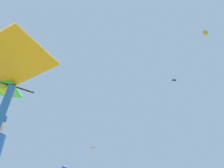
% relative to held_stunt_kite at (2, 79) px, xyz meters
% --- Properties ---
extents(held_stunt_kite, '(1.98, 1.21, 0.42)m').
position_rel_held_stunt_kite_xyz_m(held_stunt_kite, '(0.00, 0.00, 0.00)').
color(held_stunt_kite, black).
extents(distant_kite_red_low_left, '(0.60, 0.59, 0.19)m').
position_rel_held_stunt_kite_xyz_m(distant_kite_red_low_left, '(-8.40, 11.09, 1.92)').
color(distant_kite_red_low_left, red).
extents(distant_kite_orange_far_center, '(0.70, 0.71, 0.77)m').
position_rel_held_stunt_kite_xyz_m(distant_kite_orange_far_center, '(1.89, 22.99, 18.81)').
color(distant_kite_orange_far_center, orange).
extents(distant_kite_black_high_right, '(1.07, 1.08, 0.29)m').
position_rel_held_stunt_kite_xyz_m(distant_kite_black_high_right, '(-6.63, 33.19, 18.89)').
color(distant_kite_black_high_right, black).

